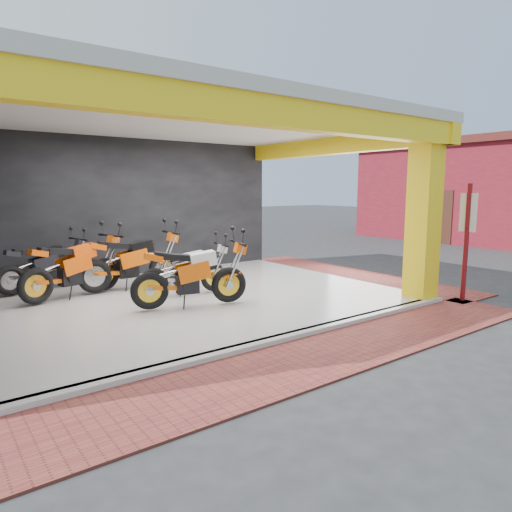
{
  "coord_description": "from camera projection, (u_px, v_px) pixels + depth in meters",
  "views": [
    {
      "loc": [
        -4.32,
        -6.04,
        2.27
      ],
      "look_at": [
        1.18,
        1.37,
        0.9
      ],
      "focal_mm": 32.0,
      "sensor_mm": 36.0,
      "label": 1
    }
  ],
  "objects": [
    {
      "name": "ground",
      "position": [
        248.0,
        325.0,
        7.68
      ],
      "size": [
        80.0,
        80.0,
        0.0
      ],
      "primitive_type": "plane",
      "color": "#2D2D30",
      "rests_on": "ground"
    },
    {
      "name": "showroom_floor",
      "position": [
        191.0,
        299.0,
        9.26
      ],
      "size": [
        8.0,
        6.0,
        0.1
      ],
      "primitive_type": "cube",
      "color": "silver",
      "rests_on": "ground"
    },
    {
      "name": "showroom_ceiling",
      "position": [
        187.0,
        118.0,
        8.74
      ],
      "size": [
        8.4,
        6.4,
        0.2
      ],
      "primitive_type": "cube",
      "color": "beige",
      "rests_on": "corner_column"
    },
    {
      "name": "back_wall",
      "position": [
        130.0,
        209.0,
        11.47
      ],
      "size": [
        8.2,
        0.2,
        3.5
      ],
      "primitive_type": "cube",
      "color": "black",
      "rests_on": "ground"
    },
    {
      "name": "corner_column",
      "position": [
        424.0,
        215.0,
        9.04
      ],
      "size": [
        0.5,
        0.5,
        3.5
      ],
      "primitive_type": "cube",
      "color": "yellow",
      "rests_on": "ground"
    },
    {
      "name": "header_beam_front",
      "position": [
        289.0,
        114.0,
        6.4
      ],
      "size": [
        8.4,
        0.3,
        0.4
      ],
      "primitive_type": "cube",
      "color": "yellow",
      "rests_on": "corner_column"
    },
    {
      "name": "header_beam_right",
      "position": [
        333.0,
        146.0,
        11.14
      ],
      "size": [
        0.3,
        6.4,
        0.4
      ],
      "primitive_type": "cube",
      "color": "yellow",
      "rests_on": "corner_column"
    },
    {
      "name": "floor_kerb",
      "position": [
        288.0,
        337.0,
        6.86
      ],
      "size": [
        8.0,
        0.2,
        0.1
      ],
      "primitive_type": "cube",
      "color": "silver",
      "rests_on": "ground"
    },
    {
      "name": "paver_front",
      "position": [
        325.0,
        355.0,
        6.25
      ],
      "size": [
        9.0,
        1.4,
        0.03
      ],
      "primitive_type": "cube",
      "color": "brown",
      "rests_on": "ground"
    },
    {
      "name": "paver_right",
      "position": [
        351.0,
        274.0,
        12.1
      ],
      "size": [
        1.4,
        7.0,
        0.03
      ],
      "primitive_type": "cube",
      "color": "brown",
      "rests_on": "ground"
    },
    {
      "name": "signpost",
      "position": [
        466.0,
        238.0,
        9.05
      ],
      "size": [
        0.09,
        0.33,
        2.37
      ],
      "rotation": [
        0.0,
        0.0,
        0.13
      ],
      "color": "maroon",
      "rests_on": "ground"
    },
    {
      "name": "moto_hero",
      "position": [
        229.0,
        268.0,
        8.58
      ],
      "size": [
        2.42,
        1.43,
        1.39
      ],
      "primitive_type": null,
      "rotation": [
        0.0,
        0.0,
        -0.28
      ],
      "color": "#E85909",
      "rests_on": "showroom_floor"
    },
    {
      "name": "moto_row_a",
      "position": [
        214.0,
        264.0,
        9.57
      ],
      "size": [
        2.07,
        1.05,
        1.21
      ],
      "primitive_type": null,
      "rotation": [
        0.0,
        0.0,
        -0.17
      ],
      "color": "#B0B3B8",
      "rests_on": "showroom_floor"
    },
    {
      "name": "moto_row_b",
      "position": [
        163.0,
        254.0,
        10.2
      ],
      "size": [
        2.37,
        0.96,
        1.43
      ],
      "primitive_type": null,
      "rotation": [
        0.0,
        0.0,
        -0.04
      ],
      "color": "#F25B0A",
      "rests_on": "showroom_floor"
    },
    {
      "name": "moto_row_c",
      "position": [
        104.0,
        258.0,
        9.63
      ],
      "size": [
        2.46,
        1.47,
        1.41
      ],
      "primitive_type": null,
      "rotation": [
        0.0,
        0.0,
        0.28
      ],
      "color": "#E44F09",
      "rests_on": "showroom_floor"
    },
    {
      "name": "moto_row_d",
      "position": [
        72.0,
        258.0,
        10.17
      ],
      "size": [
        2.17,
        1.21,
        1.26
      ],
      "primitive_type": null,
      "rotation": [
        0.0,
        0.0,
        0.23
      ],
      "color": "black",
      "rests_on": "showroom_floor"
    }
  ]
}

